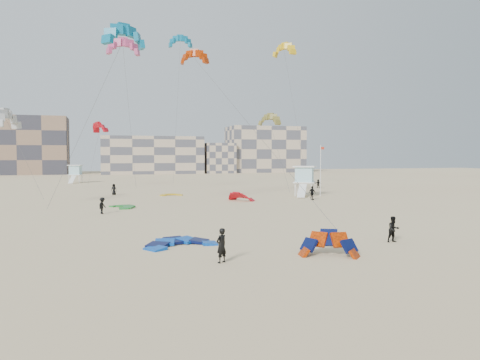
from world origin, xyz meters
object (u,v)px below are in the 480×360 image
object	(u,v)px
kite_ground_blue	(180,246)
lifeguard_tower_near	(304,181)
kitesurfer_main	(221,245)
kite_ground_orange	(329,256)

from	to	relation	value
kite_ground_blue	lifeguard_tower_near	distance (m)	40.04
kite_ground_blue	kitesurfer_main	distance (m)	5.71
kite_ground_blue	kite_ground_orange	world-z (taller)	kite_ground_orange
kite_ground_orange	lifeguard_tower_near	distance (m)	41.13
kite_ground_blue	kitesurfer_main	bearing A→B (deg)	-89.26
kite_ground_blue	lifeguard_tower_near	world-z (taller)	lifeguard_tower_near
kitesurfer_main	lifeguard_tower_near	world-z (taller)	lifeguard_tower_near
lifeguard_tower_near	kite_ground_orange	bearing A→B (deg)	-81.55
kitesurfer_main	lifeguard_tower_near	xyz separation A→B (m)	(21.90, 37.94, 1.20)
kite_ground_orange	kite_ground_blue	bearing A→B (deg)	170.15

